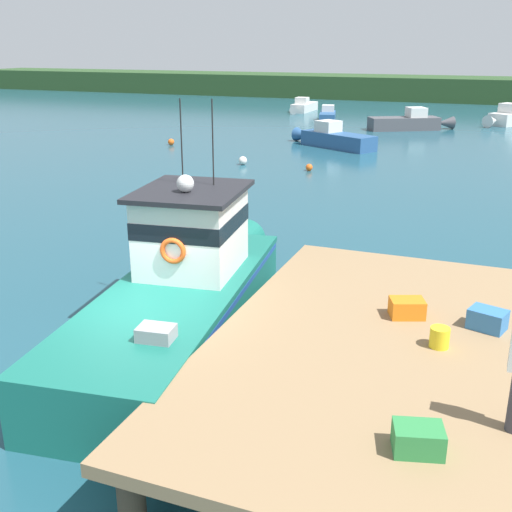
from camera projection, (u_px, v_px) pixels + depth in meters
name	position (u px, v px, depth m)	size (l,w,h in m)	color
ground_plane	(149.00, 358.00, 12.33)	(200.00, 200.00, 0.00)	#1E4C5B
dock	(398.00, 350.00, 10.32)	(6.00, 9.00, 1.20)	#4C3D2D
main_fishing_boat	(184.00, 288.00, 13.10)	(3.55, 9.95, 4.80)	#196B5B
crate_stack_mid_dock	(407.00, 308.00, 11.24)	(0.60, 0.44, 0.33)	orange
crate_single_far	(418.00, 439.00, 7.52)	(0.60, 0.44, 0.34)	#2D8442
crate_stack_near_edge	(487.00, 319.00, 10.76)	(0.60, 0.44, 0.35)	#3370B2
bait_bucket	(440.00, 337.00, 10.11)	(0.32, 0.32, 0.34)	yellow
moored_boat_off_the_point	(333.00, 138.00, 36.94)	(5.76, 3.86, 1.50)	#285184
moored_boat_far_left	(410.00, 122.00, 44.17)	(5.95, 4.05, 1.56)	#4C4C51
moored_boat_far_right	(328.00, 115.00, 49.50)	(1.99, 4.72, 1.18)	#285184
moored_boat_near_channel	(512.00, 117.00, 47.12)	(4.18, 6.00, 1.58)	silver
moored_boat_outer_mooring	(303.00, 107.00, 55.76)	(1.36, 5.07, 1.29)	silver
mooring_buoy_outer	(243.00, 161.00, 31.65)	(0.43, 0.43, 0.43)	silver
mooring_buoy_channel_marker	(171.00, 142.00, 37.74)	(0.38, 0.38, 0.38)	#EA5B19
mooring_buoy_inshore	(309.00, 167.00, 30.16)	(0.34, 0.34, 0.34)	#EA5B19
far_shoreline	(447.00, 89.00, 66.55)	(120.00, 8.00, 2.40)	#284723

